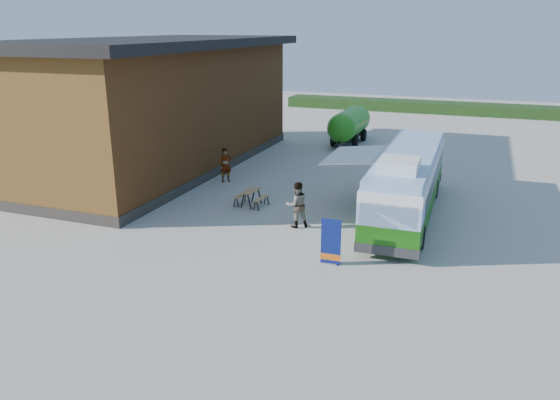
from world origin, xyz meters
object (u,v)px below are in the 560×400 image
at_px(bus, 407,181).
at_px(slurry_tanker, 349,124).
at_px(picnic_table, 251,194).
at_px(person_a, 226,165).
at_px(person_b, 297,205).
at_px(banner, 331,246).

relative_size(bus, slurry_tanker, 1.65).
xyz_separation_m(picnic_table, slurry_tanker, (0.93, 15.66, 0.86)).
relative_size(person_a, slurry_tanker, 0.28).
height_order(person_b, slurry_tanker, slurry_tanker).
height_order(banner, person_b, person_b).
height_order(person_a, slurry_tanker, slurry_tanker).
relative_size(banner, person_a, 0.91).
bearing_deg(picnic_table, slurry_tanker, 93.50).
bearing_deg(banner, person_a, 133.30).
distance_m(picnic_table, person_b, 3.55).
bearing_deg(picnic_table, banner, -37.17).
relative_size(bus, person_a, 5.92).
distance_m(banner, person_a, 11.87).
relative_size(banner, slurry_tanker, 0.25).
bearing_deg(bus, person_b, -144.52).
distance_m(picnic_table, person_a, 4.50).
relative_size(bus, picnic_table, 7.55).
bearing_deg(slurry_tanker, banner, -77.43).
height_order(banner, picnic_table, banner).
xyz_separation_m(bus, person_a, (-10.03, 2.26, -0.69)).
xyz_separation_m(picnic_table, person_b, (2.95, -1.94, 0.42)).
bearing_deg(bus, banner, -106.63).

